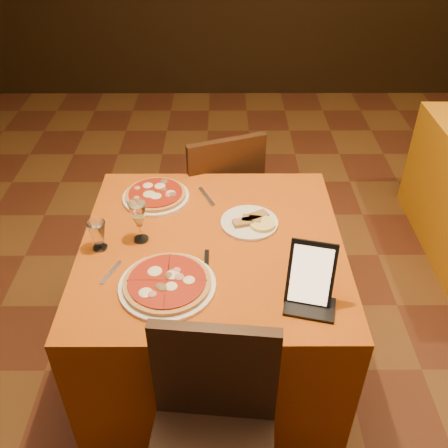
{
  "coord_description": "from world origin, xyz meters",
  "views": [
    {
      "loc": [
        -0.24,
        -1.54,
        2.08
      ],
      "look_at": [
        -0.23,
        0.07,
        0.86
      ],
      "focal_mm": 40.0,
      "sensor_mm": 36.0,
      "label": 1
    }
  ],
  "objects_px": {
    "pizza_near": "(167,284)",
    "pizza_far": "(156,196)",
    "chair_main_far": "(215,196)",
    "main_table": "(213,304)",
    "tablet": "(311,274)",
    "wine_glass": "(139,222)",
    "water_glass": "(98,236)"
  },
  "relations": [
    {
      "from": "pizza_near",
      "to": "pizza_far",
      "type": "bearing_deg",
      "value": 100.1
    },
    {
      "from": "chair_main_far",
      "to": "main_table",
      "type": "bearing_deg",
      "value": 69.81
    },
    {
      "from": "tablet",
      "to": "wine_glass",
      "type": "bearing_deg",
      "value": 166.2
    },
    {
      "from": "main_table",
      "to": "pizza_near",
      "type": "relative_size",
      "value": 2.99
    },
    {
      "from": "pizza_near",
      "to": "water_glass",
      "type": "bearing_deg",
      "value": 142.36
    },
    {
      "from": "pizza_near",
      "to": "pizza_far",
      "type": "height_order",
      "value": "same"
    },
    {
      "from": "pizza_far",
      "to": "tablet",
      "type": "distance_m",
      "value": 0.91
    },
    {
      "from": "main_table",
      "to": "water_glass",
      "type": "bearing_deg",
      "value": -175.31
    },
    {
      "from": "pizza_far",
      "to": "tablet",
      "type": "height_order",
      "value": "tablet"
    },
    {
      "from": "chair_main_far",
      "to": "pizza_far",
      "type": "distance_m",
      "value": 0.62
    },
    {
      "from": "pizza_far",
      "to": "water_glass",
      "type": "relative_size",
      "value": 2.42
    },
    {
      "from": "main_table",
      "to": "tablet",
      "type": "relative_size",
      "value": 4.51
    },
    {
      "from": "wine_glass",
      "to": "tablet",
      "type": "height_order",
      "value": "tablet"
    },
    {
      "from": "wine_glass",
      "to": "chair_main_far",
      "type": "bearing_deg",
      "value": 68.82
    },
    {
      "from": "chair_main_far",
      "to": "pizza_far",
      "type": "xyz_separation_m",
      "value": [
        -0.27,
        -0.46,
        0.31
      ]
    },
    {
      "from": "pizza_far",
      "to": "wine_glass",
      "type": "bearing_deg",
      "value": -95.31
    },
    {
      "from": "main_table",
      "to": "tablet",
      "type": "bearing_deg",
      "value": -42.49
    },
    {
      "from": "main_table",
      "to": "tablet",
      "type": "height_order",
      "value": "tablet"
    },
    {
      "from": "tablet",
      "to": "main_table",
      "type": "bearing_deg",
      "value": 151.3
    },
    {
      "from": "pizza_far",
      "to": "tablet",
      "type": "bearing_deg",
      "value": -46.26
    },
    {
      "from": "main_table",
      "to": "pizza_far",
      "type": "relative_size",
      "value": 3.5
    },
    {
      "from": "main_table",
      "to": "water_glass",
      "type": "height_order",
      "value": "water_glass"
    },
    {
      "from": "chair_main_far",
      "to": "wine_glass",
      "type": "bearing_deg",
      "value": 48.63
    },
    {
      "from": "pizza_far",
      "to": "wine_glass",
      "type": "xyz_separation_m",
      "value": [
        -0.03,
        -0.31,
        0.08
      ]
    },
    {
      "from": "water_glass",
      "to": "wine_glass",
      "type": "bearing_deg",
      "value": 18.38
    },
    {
      "from": "pizza_far",
      "to": "wine_glass",
      "type": "distance_m",
      "value": 0.32
    },
    {
      "from": "main_table",
      "to": "pizza_far",
      "type": "height_order",
      "value": "pizza_far"
    },
    {
      "from": "chair_main_far",
      "to": "pizza_far",
      "type": "bearing_deg",
      "value": 39.38
    },
    {
      "from": "main_table",
      "to": "pizza_near",
      "type": "distance_m",
      "value": 0.5
    },
    {
      "from": "chair_main_far",
      "to": "pizza_near",
      "type": "relative_size",
      "value": 2.47
    },
    {
      "from": "main_table",
      "to": "pizza_near",
      "type": "bearing_deg",
      "value": -121.53
    },
    {
      "from": "main_table",
      "to": "water_glass",
      "type": "relative_size",
      "value": 8.46
    }
  ]
}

